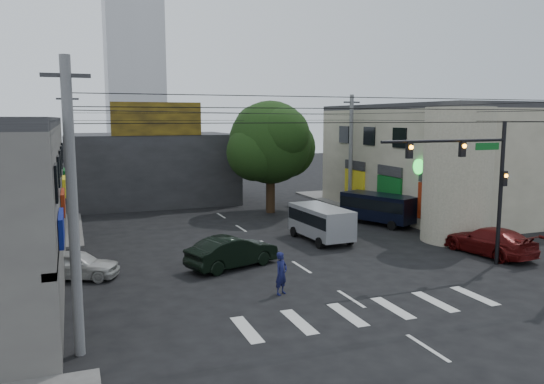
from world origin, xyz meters
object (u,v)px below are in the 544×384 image
navy_van (379,209)px  utility_pole_near_left (73,210)px  white_compact (76,265)px  maroon_sedan (489,241)px  street_tree (270,143)px  silver_minivan (321,224)px  traffic_officer (281,273)px  dark_sedan (233,252)px  utility_pole_far_left (71,160)px  utility_pole_far_right (351,153)px  traffic_gantry (475,171)px

navy_van → utility_pole_near_left: bearing=103.4°
white_compact → maroon_sedan: bearing=-77.1°
street_tree → white_compact: street_tree is taller
silver_minivan → navy_van: navy_van is taller
traffic_officer → dark_sedan: bearing=67.5°
street_tree → utility_pole_far_left: size_ratio=0.95×
street_tree → utility_pole_far_left: 14.56m
utility_pole_far_right → silver_minivan: size_ratio=1.87×
white_compact → utility_pole_far_left: bearing=22.0°
utility_pole_far_left → maroon_sedan: size_ratio=1.68×
maroon_sedan → silver_minivan: (-7.08, 6.21, 0.27)m
traffic_gantry → utility_pole_far_left: bearing=137.1°
utility_pole_near_left → navy_van: bearing=35.9°
maroon_sedan → traffic_officer: 13.12m
white_compact → navy_van: bearing=-51.4°
utility_pole_far_left → utility_pole_far_right: size_ratio=1.00×
silver_minivan → navy_van: 6.73m
street_tree → dark_sedan: (-7.19, -13.76, -4.69)m
utility_pole_far_right → utility_pole_near_left: bearing=-135.7°
street_tree → dark_sedan: street_tree is taller
utility_pole_far_left → traffic_gantry: bearing=-42.9°
traffic_gantry → traffic_officer: size_ratio=3.97×
street_tree → white_compact: 20.06m
street_tree → utility_pole_far_right: bearing=-8.7°
traffic_gantry → navy_van: 11.67m
maroon_sedan → traffic_gantry: bearing=24.5°
navy_van → traffic_officer: (-11.85, -11.35, -0.15)m
utility_pole_far_right → silver_minivan: bearing=-127.6°
utility_pole_far_left → maroon_sedan: (21.00, -15.38, -3.84)m
navy_van → utility_pole_far_right: bearing=-32.9°
street_tree → utility_pole_far_left: utility_pole_far_left is taller
white_compact → silver_minivan: size_ratio=0.85×
street_tree → white_compact: bearing=-138.1°
maroon_sedan → silver_minivan: 9.42m
utility_pole_far_left → navy_van: utility_pole_far_left is taller
utility_pole_far_right → dark_sedan: bearing=-137.0°
street_tree → silver_minivan: 11.11m
navy_van → silver_minivan: bearing=94.8°
traffic_gantry → utility_pole_far_right: utility_pole_far_right is taller
dark_sedan → traffic_officer: bearing=169.7°
white_compact → traffic_officer: 9.70m
utility_pole_near_left → dark_sedan: (7.31, 7.74, -3.82)m
maroon_sedan → utility_pole_far_right: bearing=-96.7°
utility_pole_far_left → utility_pole_far_right: 21.00m
utility_pole_near_left → utility_pole_far_right: bearing=44.3°
street_tree → navy_van: (5.40, -7.07, -4.41)m
traffic_gantry → navy_van: bearing=81.8°
utility_pole_far_left → traffic_officer: bearing=-65.2°
dark_sedan → traffic_gantry: bearing=-130.4°
utility_pole_far_right → silver_minivan: (-7.08, -9.17, -3.56)m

